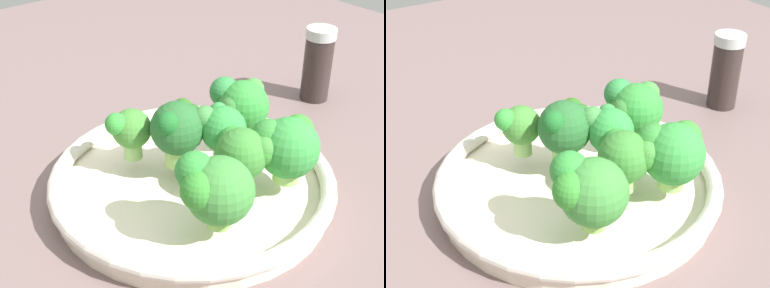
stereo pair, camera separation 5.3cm
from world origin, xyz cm
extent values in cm
cube|color=#745E5E|center=(0.00, 0.00, -1.25)|extent=(130.00, 130.00, 2.50)
cylinder|color=#EFE1C6|center=(-2.71, -2.45, 0.64)|extent=(27.08, 27.08, 1.29)
torus|color=silver|center=(-2.71, -2.45, 2.08)|extent=(28.21, 28.21, 1.58)
cylinder|color=#96C767|center=(-0.90, -2.11, 4.03)|extent=(2.61, 2.61, 2.33)
sphere|color=#27632D|center=(-0.90, -2.11, 6.92)|extent=(5.31, 5.31, 5.31)
sphere|color=#2C631B|center=(-0.24, -3.48, 8.17)|extent=(2.14, 2.14, 2.14)
sphere|color=#1C6526|center=(-1.50, -0.57, 8.19)|extent=(2.38, 2.38, 2.38)
sphere|color=#265C21|center=(-0.74, -3.68, 7.31)|extent=(3.11, 3.11, 3.11)
cylinder|color=#85B755|center=(-10.53, 1.05, 3.71)|extent=(2.09, 2.09, 1.69)
sphere|color=#3C8638|center=(-10.53, 1.05, 6.47)|extent=(5.90, 5.90, 5.90)
sphere|color=#308B35|center=(-8.72, 2.22, 8.00)|extent=(3.35, 3.35, 3.35)
sphere|color=#348D2E|center=(-10.27, 2.93, 7.23)|extent=(3.38, 3.38, 3.38)
sphere|color=#328D36|center=(-8.46, 1.92, 6.99)|extent=(3.04, 3.04, 3.04)
cylinder|color=#8ABD67|center=(2.87, 0.66, 3.88)|extent=(1.87, 1.87, 2.04)
sphere|color=#418534|center=(2.87, 0.66, 6.20)|extent=(4.00, 4.00, 4.00)
sphere|color=green|center=(3.11, 2.24, 7.18)|extent=(2.22, 2.22, 2.22)
sphere|color=#338637|center=(3.93, 1.12, 6.65)|extent=(1.78, 1.78, 1.78)
sphere|color=#37833C|center=(3.60, 1.85, 6.66)|extent=(1.61, 1.61, 1.61)
cylinder|color=#9FCE61|center=(-3.74, -5.52, 4.11)|extent=(1.86, 1.86, 2.49)
sphere|color=green|center=(-3.74, -5.52, 6.82)|extent=(4.51, 4.51, 4.51)
sphere|color=#32853E|center=(-2.29, -6.13, 7.96)|extent=(1.82, 1.82, 1.82)
sphere|color=#3E8340|center=(-2.31, -4.35, 7.84)|extent=(2.45, 2.45, 2.45)
sphere|color=#308E40|center=(-5.11, -5.62, 7.37)|extent=(2.09, 2.09, 2.09)
cylinder|color=#A1D06D|center=(-9.63, -8.32, 3.71)|extent=(2.50, 2.50, 1.68)
sphere|color=green|center=(-9.63, -8.32, 6.43)|extent=(5.81, 5.81, 5.81)
sphere|color=#35872E|center=(-8.95, -10.23, 7.35)|extent=(3.01, 3.01, 3.01)
sphere|color=#338534|center=(-8.18, -7.02, 7.52)|extent=(3.22, 3.22, 3.22)
cylinder|color=#98CA70|center=(-1.08, -10.74, 3.77)|extent=(2.29, 2.29, 1.80)
sphere|color=#328B36|center=(-1.08, -10.74, 6.46)|extent=(5.51, 5.51, 5.51)
sphere|color=#3E843B|center=(-1.21, -9.22, 6.84)|extent=(2.91, 2.91, 2.91)
sphere|color=#2F833E|center=(0.99, -9.96, 7.59)|extent=(3.24, 3.24, 3.24)
sphere|color=#418A3A|center=(-0.72, -12.42, 7.73)|extent=(2.48, 2.48, 2.48)
cylinder|color=#95D36C|center=(-7.53, -4.31, 3.82)|extent=(2.18, 2.18, 1.92)
sphere|color=#398132|center=(-7.53, -4.31, 6.37)|extent=(4.90, 4.90, 4.90)
sphere|color=#3D8436|center=(-8.96, -5.76, 7.06)|extent=(2.42, 2.42, 2.42)
sphere|color=#31852F|center=(-6.05, -4.56, 7.01)|extent=(2.68, 2.68, 2.68)
sphere|color=#3B8C33|center=(-8.84, -5.76, 6.80)|extent=(2.72, 2.72, 2.72)
cylinder|color=#322724|center=(3.30, -28.37, 4.19)|extent=(3.67, 3.67, 8.38)
cylinder|color=silver|center=(3.30, -28.37, 9.02)|extent=(3.85, 3.85, 1.28)
camera|label=1|loc=(-37.44, 26.22, 33.80)|focal=52.08mm
camera|label=2|loc=(-40.57, 21.95, 33.80)|focal=52.08mm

